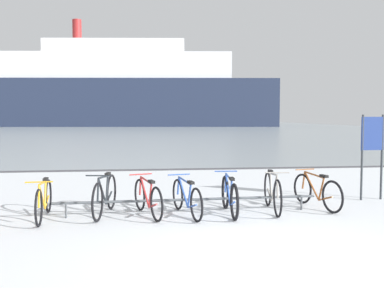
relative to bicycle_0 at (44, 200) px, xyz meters
The scene contains 11 objects.
ground 50.98m from the bicycle_0, 86.05° to the left, with size 80.00×132.00×0.08m.
bike_rack 2.69m from the bicycle_0, ahead, with size 5.11×0.22×0.31m.
bicycle_0 is the anchor object (origin of this frame).
bicycle_1 1.10m from the bicycle_0, 10.46° to the left, with size 0.46×1.74×0.83m.
bicycle_2 1.90m from the bicycle_0, ahead, with size 0.63×1.57×0.75m.
bicycle_3 2.63m from the bicycle_0, ahead, with size 0.55×1.68×0.74m.
bicycle_4 3.47m from the bicycle_0, ahead, with size 0.46×1.67×0.79m.
bicycle_5 4.37m from the bicycle_0, ahead, with size 0.46×1.74×0.84m.
bicycle_6 5.38m from the bicycle_0, ahead, with size 0.53×1.63×0.76m.
info_sign 7.09m from the bicycle_0, ahead, with size 0.55×0.09×1.93m.
ferry_ship 71.61m from the bicycle_0, 91.81° to the left, with size 56.35×14.43×19.38m.
Camera 1 is at (-1.67, -4.89, 1.90)m, focal length 39.63 mm.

